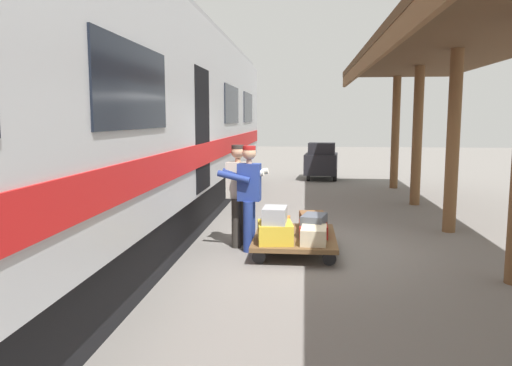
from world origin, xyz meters
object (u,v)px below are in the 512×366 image
Objects in this scene: porter_by_door at (239,192)px; suitcase_cream_canvas at (314,235)px; luggage_cart at (295,237)px; train_car at (114,123)px; suitcase_orange_carryall at (278,223)px; suitcase_brown_leather at (313,221)px; porter_in_overalls at (248,194)px; suitcase_teal_softside at (277,229)px; baggage_tug at (321,162)px; suitcase_gray_aluminum at (275,215)px; suitcase_red_plastic at (313,229)px; suitcase_yellow_case at (275,232)px; suitcase_slate_roller at (314,219)px.

suitcase_cream_canvas is at bearing 148.25° from porter_by_door.
porter_by_door reaches higher than luggage_cart.
train_car reaches higher than suitcase_orange_carryall.
suitcase_brown_leather is (-0.29, -0.49, 0.18)m from luggage_cart.
porter_in_overalls is 0.30m from porter_by_door.
baggage_tug reaches higher than suitcase_teal_softside.
suitcase_cream_canvas is 1.15m from suitcase_orange_carryall.
train_car is 39.14× the size of suitcase_gray_aluminum.
suitcase_red_plastic is (-0.29, -0.00, 0.14)m from luggage_cart.
luggage_cart is at bearing 175.82° from train_car.
train_car reaches higher than suitcase_cream_canvas.
train_car is 3.15m from suitcase_gray_aluminum.
suitcase_teal_softside is 0.73m from porter_in_overalls.
train_car reaches higher than suitcase_red_plastic.
suitcase_slate_roller is at bearing -141.46° from suitcase_yellow_case.
porter_in_overalls is (1.05, -0.52, 0.53)m from suitcase_cream_canvas.
suitcase_cream_canvas is at bearing 90.00° from suitcase_red_plastic.
porter_by_door is (1.23, 0.23, 0.52)m from suitcase_brown_leather.
suitcase_brown_leather is 1.26m from porter_in_overalls.
train_car is 10.43× the size of luggage_cart.
suitcase_slate_roller is (-0.01, -0.47, 0.15)m from suitcase_cream_canvas.
suitcase_gray_aluminum is at bearing 41.82° from suitcase_red_plastic.
suitcase_yellow_case reaches higher than suitcase_teal_softside.
suitcase_yellow_case is 0.77m from suitcase_slate_roller.
suitcase_slate_roller is at bearing 139.02° from suitcase_orange_carryall.
suitcase_red_plastic is at bearing 176.18° from train_car.
suitcase_red_plastic reaches higher than suitcase_teal_softside.
luggage_cart is 3.07× the size of suitcase_cream_canvas.
suitcase_slate_roller is (-0.01, 0.51, 0.13)m from suitcase_brown_leather.
porter_by_door is at bearing -50.89° from suitcase_gray_aluminum.
suitcase_teal_softside is at bearing 40.24° from suitcase_brown_leather.
porter_in_overalls is at bearing -49.76° from suitcase_gray_aluminum.
baggage_tug is (-0.42, -9.78, 0.08)m from suitcase_slate_roller.
porter_by_door is at bearing -31.75° from suitcase_cream_canvas.
porter_by_door is (0.64, -0.79, 0.23)m from suitcase_gray_aluminum.
suitcase_brown_leather is (-0.58, -0.99, -0.01)m from suitcase_yellow_case.
train_car is at bearing 4.68° from suitcase_brown_leather.
baggage_tug is (-1.01, -9.27, 0.27)m from suitcase_orange_carryall.
suitcase_cream_canvas is 1.07× the size of suitcase_teal_softside.
suitcase_brown_leather is at bearing -90.00° from suitcase_red_plastic.
suitcase_teal_softside is at bearing 0.00° from luggage_cart.
suitcase_teal_softside is (0.29, 0.00, 0.13)m from luggage_cart.
porter_by_door reaches higher than suitcase_brown_leather.
suitcase_yellow_case reaches higher than suitcase_cream_canvas.
suitcase_gray_aluminum reaches higher than suitcase_yellow_case.
suitcase_red_plastic is 1.37m from porter_by_door.
luggage_cart is 1.00× the size of baggage_tug.
suitcase_slate_roller is at bearing 175.94° from luggage_cart.
suitcase_slate_roller reaches higher than suitcase_yellow_case.
suitcase_orange_carryall is (0.58, -0.99, -0.04)m from suitcase_cream_canvas.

